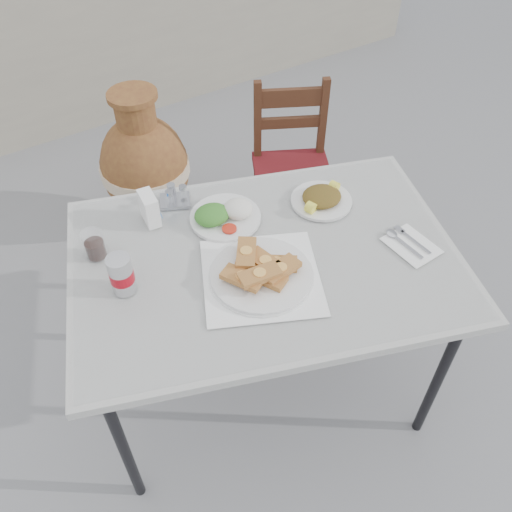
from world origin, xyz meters
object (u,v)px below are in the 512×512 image
chair (292,168)px  cola_glass (95,246)px  soda_can (121,274)px  salad_chopped_plate (322,198)px  napkin_holder (149,208)px  condiment_caddy (175,197)px  cafe_table (265,267)px  salad_rice_plate (224,214)px  terracotta_urn (145,168)px  pide_plate (261,270)px

chair → cola_glass: bearing=-132.4°
soda_can → salad_chopped_plate: bearing=0.9°
salad_chopped_plate → napkin_holder: size_ratio=1.97×
condiment_caddy → chair: (0.78, 0.33, -0.38)m
cafe_table → condiment_caddy: bearing=108.2°
cafe_table → chair: 1.03m
salad_rice_plate → cola_glass: (-0.46, 0.07, 0.02)m
salad_rice_plate → chair: (0.67, 0.51, -0.38)m
condiment_caddy → terracotta_urn: (0.17, 0.82, -0.45)m
terracotta_urn → pide_plate: bearing=-94.2°
salad_chopped_plate → cola_glass: size_ratio=2.24×
salad_rice_plate → napkin_holder: bearing=149.6°
pide_plate → napkin_holder: (-0.19, 0.45, 0.02)m
salad_chopped_plate → condiment_caddy: (-0.47, 0.29, 0.01)m
terracotta_urn → condiment_caddy: bearing=-101.7°
chair → pide_plate: bearing=-104.3°
cafe_table → cola_glass: (-0.49, 0.31, 0.10)m
salad_chopped_plate → napkin_holder: 0.64m
salad_chopped_plate → condiment_caddy: bearing=148.4°
soda_can → pide_plate: bearing=-25.3°
salad_rice_plate → terracotta_urn: salad_rice_plate is taller
pide_plate → terracotta_urn: 1.40m
soda_can → cola_glass: soda_can is taller
pide_plate → napkin_holder: bearing=113.2°
cafe_table → cola_glass: bearing=147.7°
salad_chopped_plate → terracotta_urn: 1.23m
soda_can → condiment_caddy: (0.33, 0.30, -0.04)m
chair → terracotta_urn: 0.79m
cafe_table → terracotta_urn: 1.29m
pide_plate → salad_chopped_plate: size_ratio=2.19×
cola_glass → cafe_table: bearing=-32.3°
pide_plate → salad_rice_plate: bearing=82.9°
salad_rice_plate → salad_chopped_plate: 0.38m
salad_rice_plate → terracotta_urn: (0.06, 1.00, -0.45)m
salad_chopped_plate → cola_glass: bearing=167.6°
cola_glass → chair: cola_glass is taller
terracotta_urn → cafe_table: bearing=-91.5°
cola_glass → napkin_holder: bearing=15.5°
cafe_table → chair: (0.65, 0.74, -0.30)m
condiment_caddy → chair: size_ratio=0.16×
pide_plate → condiment_caddy: condiment_caddy is taller
cafe_table → pide_plate: 0.14m
soda_can → cola_glass: size_ratio=1.35×
pide_plate → soda_can: soda_can is taller
chair → terracotta_urn: bearing=167.8°
cola_glass → terracotta_urn: size_ratio=0.13×
pide_plate → chair: bearing=49.1°
salad_chopped_plate → soda_can: soda_can is taller
pide_plate → chair: 1.15m
salad_chopped_plate → chair: (0.31, 0.62, -0.38)m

